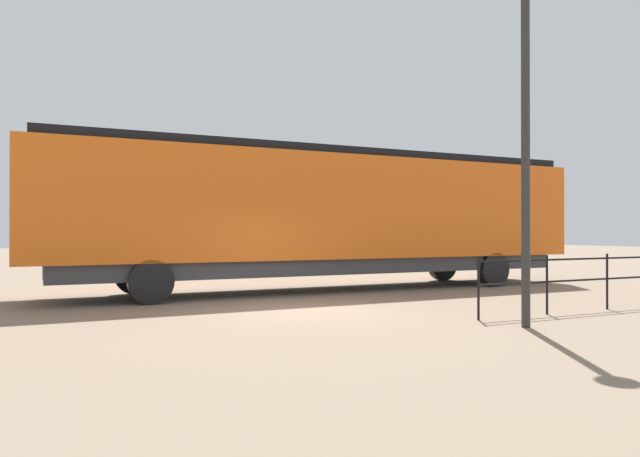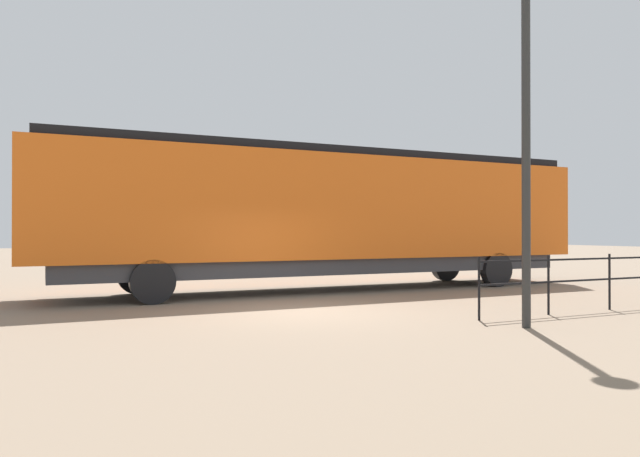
{
  "view_description": "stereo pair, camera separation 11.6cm",
  "coord_description": "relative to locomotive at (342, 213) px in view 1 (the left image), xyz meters",
  "views": [
    {
      "loc": [
        11.91,
        -5.33,
        1.77
      ],
      "look_at": [
        1.69,
        -0.38,
        1.84
      ],
      "focal_mm": 32.97,
      "sensor_mm": 36.0,
      "label": 1
    },
    {
      "loc": [
        11.96,
        -5.23,
        1.77
      ],
      "look_at": [
        1.69,
        -0.38,
        1.84
      ],
      "focal_mm": 32.97,
      "sensor_mm": 36.0,
      "label": 2
    }
  ],
  "objects": [
    {
      "name": "ground_plane",
      "position": [
        4.11,
        -3.2,
        -2.37
      ],
      "size": [
        120.0,
        120.0,
        0.0
      ],
      "primitive_type": "plane",
      "color": "#84705B"
    },
    {
      "name": "locomotive",
      "position": [
        0.0,
        0.0,
        0.0
      ],
      "size": [
        2.95,
        16.96,
        4.24
      ],
      "color": "orange",
      "rests_on": "ground_plane"
    },
    {
      "name": "lamp_post",
      "position": [
        7.89,
        -0.34,
        2.28
      ],
      "size": [
        0.51,
        0.51,
        6.69
      ],
      "color": "#2D2D2D",
      "rests_on": "ground_plane"
    },
    {
      "name": "platform_fence",
      "position": [
        6.81,
        3.24,
        -1.55
      ],
      "size": [
        0.05,
        7.59,
        1.27
      ],
      "color": "black",
      "rests_on": "ground_plane"
    }
  ]
}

